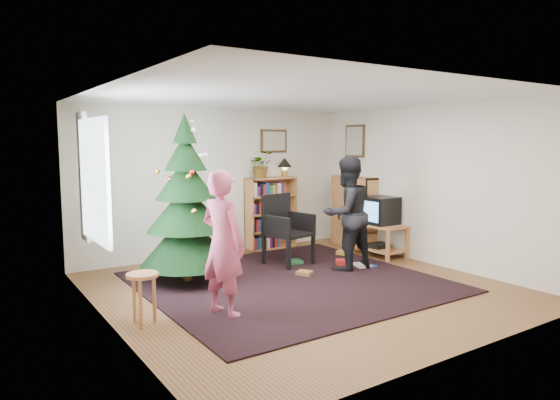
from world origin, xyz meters
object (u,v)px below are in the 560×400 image
stool (143,285)px  picture_right (355,141)px  bookshelf_back (271,212)px  crt_tv (380,210)px  person_standing (223,243)px  person_by_chair (347,214)px  picture_back (274,141)px  tv_stand (379,237)px  potted_plant (261,164)px  armchair (284,226)px  table_lamp (285,164)px  christmas_tree (186,213)px  bookshelf_right (354,211)px

stool → picture_right: bearing=22.2°
bookshelf_back → crt_tv: (1.22, -1.53, 0.12)m
person_standing → person_by_chair: person_by_chair is taller
picture_right → picture_back: bearing=151.3°
tv_stand → potted_plant: potted_plant is taller
person_by_chair → crt_tv: bearing=-159.6°
armchair → table_lamp: size_ratio=3.18×
tv_stand → christmas_tree: bearing=175.0°
christmas_tree → tv_stand: christmas_tree is taller
person_standing → potted_plant: 3.53m
crt_tv → picture_right: bearing=74.6°
picture_right → christmas_tree: christmas_tree is taller
armchair → person_standing: person_standing is taller
christmas_tree → armchair: bearing=4.7°
bookshelf_right → armchair: size_ratio=1.17×
potted_plant → table_lamp: bearing=0.0°
person_by_chair → potted_plant: 2.07m
picture_back → stool: size_ratio=0.98×
picture_back → person_standing: 3.95m
stool → table_lamp: 4.44m
person_by_chair → table_lamp: bearing=-95.3°
bookshelf_right → crt_tv: (-0.12, -0.79, 0.12)m
picture_back → potted_plant: 0.56m
picture_back → bookshelf_back: picture_back is taller
picture_back → armchair: bearing=-115.9°
bookshelf_right → armchair: bearing=101.2°
christmas_tree → tv_stand: (3.38, -0.30, -0.64)m
armchair → person_by_chair: bearing=-67.4°
crt_tv → stool: size_ratio=0.95×
christmas_tree → potted_plant: bearing=32.1°
stool → person_by_chair: person_by_chair is taller
crt_tv → person_standing: bearing=-161.7°
picture_back → bookshelf_right: (1.19, -0.87, -1.29)m
bookshelf_back → stool: 4.07m
bookshelf_right → person_by_chair: (-1.22, -1.20, 0.20)m
table_lamp → person_standing: bearing=-134.5°
bookshelf_back → crt_tv: bearing=-51.4°
picture_back → tv_stand: bearing=-57.2°
picture_right → christmas_tree: bearing=-170.0°
person_by_chair → christmas_tree: bearing=-17.1°
crt_tv → potted_plant: potted_plant is taller
christmas_tree → bookshelf_back: 2.50m
person_standing → potted_plant: bearing=-56.4°
person_standing → table_lamp: (2.65, 2.70, 0.72)m
armchair → picture_right: bearing=3.4°
christmas_tree → stool: size_ratio=4.17×
bookshelf_back → person_by_chair: 1.95m
stool → person_standing: 0.95m
picture_back → picture_right: picture_right is taller
armchair → table_lamp: 1.61m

